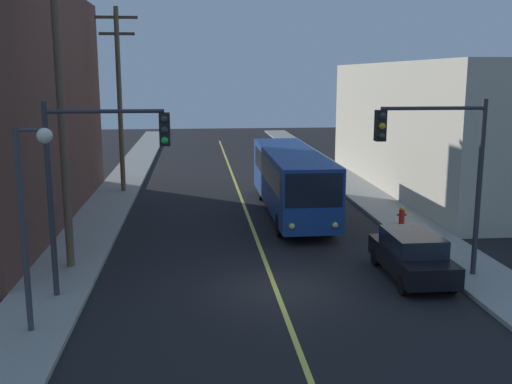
{
  "coord_description": "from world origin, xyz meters",
  "views": [
    {
      "loc": [
        -2.52,
        -18.42,
        6.92
      ],
      "look_at": [
        0.0,
        6.43,
        2.0
      ],
      "focal_mm": 41.85,
      "sensor_mm": 36.0,
      "label": 1
    }
  ],
  "objects_px": {
    "traffic_signal_left_corner": "(100,163)",
    "parked_car_black": "(412,255)",
    "street_lamp_left": "(30,200)",
    "city_bus": "(291,178)",
    "fire_hydrant": "(402,215)",
    "utility_pole_near": "(61,98)",
    "utility_pole_mid": "(119,92)",
    "traffic_signal_right_corner": "(437,155)"
  },
  "relations": [
    {
      "from": "city_bus",
      "to": "street_lamp_left",
      "type": "bearing_deg",
      "value": -123.74
    },
    {
      "from": "traffic_signal_left_corner",
      "to": "traffic_signal_right_corner",
      "type": "distance_m",
      "value": 10.84
    },
    {
      "from": "traffic_signal_right_corner",
      "to": "fire_hydrant",
      "type": "xyz_separation_m",
      "value": [
        1.44,
        7.02,
        -3.72
      ]
    },
    {
      "from": "city_bus",
      "to": "fire_hydrant",
      "type": "bearing_deg",
      "value": -35.03
    },
    {
      "from": "city_bus",
      "to": "utility_pole_mid",
      "type": "distance_m",
      "value": 11.79
    },
    {
      "from": "traffic_signal_left_corner",
      "to": "utility_pole_near",
      "type": "bearing_deg",
      "value": 119.78
    },
    {
      "from": "street_lamp_left",
      "to": "utility_pole_near",
      "type": "bearing_deg",
      "value": 92.73
    },
    {
      "from": "traffic_signal_left_corner",
      "to": "street_lamp_left",
      "type": "height_order",
      "value": "traffic_signal_left_corner"
    },
    {
      "from": "city_bus",
      "to": "traffic_signal_left_corner",
      "type": "relative_size",
      "value": 2.03
    },
    {
      "from": "street_lamp_left",
      "to": "fire_hydrant",
      "type": "height_order",
      "value": "street_lamp_left"
    },
    {
      "from": "parked_car_black",
      "to": "street_lamp_left",
      "type": "bearing_deg",
      "value": -163.63
    },
    {
      "from": "traffic_signal_right_corner",
      "to": "fire_hydrant",
      "type": "relative_size",
      "value": 7.14
    },
    {
      "from": "city_bus",
      "to": "utility_pole_mid",
      "type": "xyz_separation_m",
      "value": [
        -9.06,
        6.33,
        4.12
      ]
    },
    {
      "from": "city_bus",
      "to": "fire_hydrant",
      "type": "distance_m",
      "value": 5.81
    },
    {
      "from": "parked_car_black",
      "to": "utility_pole_mid",
      "type": "relative_size",
      "value": 0.42
    },
    {
      "from": "utility_pole_near",
      "to": "traffic_signal_left_corner",
      "type": "height_order",
      "value": "utility_pole_near"
    },
    {
      "from": "utility_pole_near",
      "to": "utility_pole_mid",
      "type": "xyz_separation_m",
      "value": [
        0.23,
        14.29,
        -0.21
      ]
    },
    {
      "from": "traffic_signal_left_corner",
      "to": "fire_hydrant",
      "type": "height_order",
      "value": "traffic_signal_left_corner"
    },
    {
      "from": "utility_pole_mid",
      "to": "traffic_signal_right_corner",
      "type": "relative_size",
      "value": 1.76
    },
    {
      "from": "utility_pole_near",
      "to": "traffic_signal_left_corner",
      "type": "bearing_deg",
      "value": -60.22
    },
    {
      "from": "utility_pole_near",
      "to": "utility_pole_mid",
      "type": "relative_size",
      "value": 1.04
    },
    {
      "from": "parked_car_black",
      "to": "traffic_signal_left_corner",
      "type": "xyz_separation_m",
      "value": [
        -10.21,
        -0.8,
        3.46
      ]
    },
    {
      "from": "city_bus",
      "to": "parked_car_black",
      "type": "bearing_deg",
      "value": -75.55
    },
    {
      "from": "utility_pole_near",
      "to": "street_lamp_left",
      "type": "height_order",
      "value": "utility_pole_near"
    },
    {
      "from": "utility_pole_mid",
      "to": "traffic_signal_right_corner",
      "type": "bearing_deg",
      "value": -53.55
    },
    {
      "from": "utility_pole_near",
      "to": "fire_hydrant",
      "type": "bearing_deg",
      "value": 18.63
    },
    {
      "from": "parked_car_black",
      "to": "fire_hydrant",
      "type": "xyz_separation_m",
      "value": [
        2.05,
        6.84,
        -0.26
      ]
    },
    {
      "from": "utility_pole_mid",
      "to": "traffic_signal_right_corner",
      "type": "height_order",
      "value": "utility_pole_mid"
    },
    {
      "from": "street_lamp_left",
      "to": "utility_pole_mid",
      "type": "bearing_deg",
      "value": 90.09
    },
    {
      "from": "utility_pole_near",
      "to": "traffic_signal_left_corner",
      "type": "distance_m",
      "value": 3.85
    },
    {
      "from": "city_bus",
      "to": "street_lamp_left",
      "type": "distance_m",
      "value": 16.37
    },
    {
      "from": "street_lamp_left",
      "to": "traffic_signal_left_corner",
      "type": "bearing_deg",
      "value": 61.59
    },
    {
      "from": "utility_pole_mid",
      "to": "traffic_signal_right_corner",
      "type": "distance_m",
      "value": 20.72
    },
    {
      "from": "utility_pole_mid",
      "to": "fire_hydrant",
      "type": "distance_m",
      "value": 17.57
    },
    {
      "from": "parked_car_black",
      "to": "utility_pole_mid",
      "type": "height_order",
      "value": "utility_pole_mid"
    },
    {
      "from": "city_bus",
      "to": "street_lamp_left",
      "type": "height_order",
      "value": "street_lamp_left"
    },
    {
      "from": "city_bus",
      "to": "fire_hydrant",
      "type": "height_order",
      "value": "city_bus"
    },
    {
      "from": "utility_pole_mid",
      "to": "fire_hydrant",
      "type": "bearing_deg",
      "value": -34.99
    },
    {
      "from": "utility_pole_near",
      "to": "traffic_signal_right_corner",
      "type": "distance_m",
      "value": 12.85
    },
    {
      "from": "city_bus",
      "to": "utility_pole_near",
      "type": "xyz_separation_m",
      "value": [
        -9.29,
        -7.96,
        4.33
      ]
    },
    {
      "from": "traffic_signal_left_corner",
      "to": "parked_car_black",
      "type": "bearing_deg",
      "value": 4.47
    },
    {
      "from": "parked_car_black",
      "to": "fire_hydrant",
      "type": "height_order",
      "value": "parked_car_black"
    }
  ]
}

